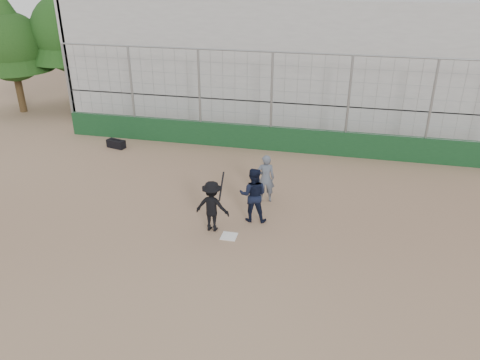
% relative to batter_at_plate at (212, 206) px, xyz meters
% --- Properties ---
extents(ground, '(90.00, 90.00, 0.00)m').
position_rel_batter_at_plate_xyz_m(ground, '(0.57, -0.29, -0.77)').
color(ground, brown).
rests_on(ground, ground).
extents(home_plate, '(0.44, 0.44, 0.02)m').
position_rel_batter_at_plate_xyz_m(home_plate, '(0.57, -0.29, -0.76)').
color(home_plate, white).
rests_on(home_plate, ground).
extents(backstop, '(18.10, 0.25, 4.04)m').
position_rel_batter_at_plate_xyz_m(backstop, '(0.57, 6.71, 0.19)').
color(backstop, '#113619').
rests_on(backstop, ground).
extents(bleachers, '(20.25, 6.70, 6.98)m').
position_rel_batter_at_plate_xyz_m(bleachers, '(0.57, 11.66, 2.15)').
color(bleachers, '#9F9F9F').
rests_on(bleachers, ground).
extents(tree_left, '(4.48, 4.48, 7.00)m').
position_rel_batter_at_plate_xyz_m(tree_left, '(-10.43, 10.71, 3.62)').
color(tree_left, '#342113').
rests_on(tree_left, ground).
extents(tree_right, '(3.84, 3.84, 6.00)m').
position_rel_batter_at_plate_xyz_m(tree_right, '(-12.93, 9.21, 2.99)').
color(tree_right, '#372714').
rests_on(tree_right, ground).
extents(batter_at_plate, '(1.02, 0.74, 1.71)m').
position_rel_batter_at_plate_xyz_m(batter_at_plate, '(0.00, 0.00, 0.00)').
color(batter_at_plate, black).
rests_on(batter_at_plate, ground).
extents(catcher_crouched, '(0.88, 0.70, 1.17)m').
position_rel_batter_at_plate_xyz_m(catcher_crouched, '(1.05, 0.76, -0.19)').
color(catcher_crouched, black).
rests_on(catcher_crouched, ground).
extents(umpire, '(0.66, 0.52, 1.45)m').
position_rel_batter_at_plate_xyz_m(umpire, '(1.18, 2.13, -0.05)').
color(umpire, '#505866').
rests_on(umpire, ground).
extents(equipment_bag, '(0.85, 0.53, 0.38)m').
position_rel_batter_at_plate_xyz_m(equipment_bag, '(-5.80, 5.48, -0.60)').
color(equipment_bag, black).
rests_on(equipment_bag, ground).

